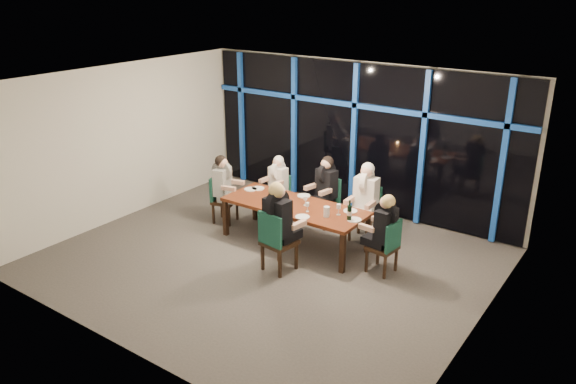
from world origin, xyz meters
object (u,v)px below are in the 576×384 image
Objects in this scene: dining_table at (295,208)px; water_pitcher at (327,212)px; chair_far_right at (366,210)px; wine_bottle at (349,213)px; diner_end_left at (224,179)px; chair_end_right at (387,244)px; diner_far_left at (277,178)px; diner_near_mid at (279,213)px; chair_end_left at (221,197)px; diner_end_right at (384,222)px; chair_far_left at (280,193)px; diner_far_mid at (325,181)px; chair_far_mid at (328,199)px; chair_near_mid at (275,239)px; diner_far_right at (365,191)px.

dining_table is 0.77m from water_pitcher.
chair_far_right is 2.82× the size of wine_bottle.
diner_end_left is 2.40m from water_pitcher.
chair_far_right is 1.08× the size of chair_end_right.
diner_far_left reaches higher than chair_far_right.
chair_far_right is 2.03m from diner_near_mid.
chair_end_left is 1.00× the size of chair_end_right.
chair_end_left is at bearing -85.08° from diner_end_right.
chair_end_right is 1.14m from water_pitcher.
diner_end_left is (-0.68, -0.88, 0.40)m from chair_far_left.
diner_far_mid is 2.61× the size of wine_bottle.
diner_near_mid reaches higher than chair_far_mid.
chair_near_mid is at bearing -69.11° from diner_far_mid.
diner_far_right is at bearing 4.09° from diner_far_mid.
diner_end_left is (0.08, 0.02, 0.37)m from chair_end_left.
chair_far_right reaches higher than chair_far_mid.
diner_end_right reaches higher than water_pitcher.
water_pitcher is (-0.38, -0.09, -0.04)m from wine_bottle.
diner_far_right reaches higher than wine_bottle.
chair_far_right is at bearing 5.34° from chair_far_left.
chair_far_mid is 1.02× the size of chair_end_left.
diner_end_left is at bearing -85.50° from chair_end_right.
chair_far_mid reaches higher than chair_end_left.
chair_near_mid reaches higher than water_pitcher.
diner_far_right is 1.23m from diner_end_right.
dining_table is 2.62× the size of chair_far_right.
diner_end_left is 1.00× the size of diner_end_right.
chair_end_right is 0.91× the size of diner_near_mid.
diner_far_right is 0.93m from wine_bottle.
diner_end_right reaches higher than chair_far_left.
diner_far_right is (1.91, -0.03, 0.47)m from chair_far_left.
diner_far_mid reaches higher than water_pitcher.
chair_far_right is (0.93, 0.95, -0.13)m from dining_table.
chair_far_mid is 2.12m from chair_near_mid.
water_pitcher is (-1.09, -0.08, 0.33)m from chair_end_right.
diner_far_left is 2.37× the size of wine_bottle.
chair_far_mid is at bearing 165.31° from diner_far_right.
water_pitcher is (0.39, 0.81, -0.16)m from diner_near_mid.
diner_end_right is at bearing -19.11° from diner_far_mid.
chair_far_left is 1.03× the size of diner_far_left.
diner_end_left reaches higher than chair_end_left.
chair_far_left is 0.84× the size of diner_near_mid.
chair_end_right is at bearing -13.63° from diner_far_left.
chair_end_right is 0.38m from diner_end_right.
chair_far_right is at bearing 7.51° from diner_far_left.
diner_near_mid is at bearing -51.61° from diner_end_right.
chair_far_left is 0.93× the size of diner_far_mid.
diner_end_right is (2.72, -0.95, 0.40)m from chair_far_left.
chair_near_mid is (-0.59, -1.98, 0.03)m from chair_far_right.
diner_far_left is 1.02m from diner_far_mid.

